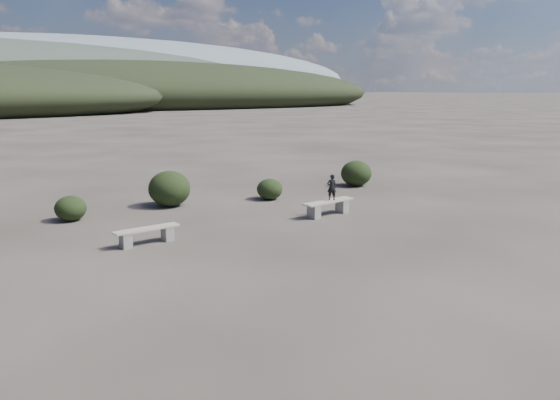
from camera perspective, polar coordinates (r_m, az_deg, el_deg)
ground at (r=12.36m, az=10.50°, el=-7.53°), size 1200.00×1200.00×0.00m
bench_left at (r=14.71m, az=-13.73°, el=-3.50°), size 1.78×0.50×0.44m
bench_right at (r=17.59m, az=5.07°, el=-0.68°), size 1.98×0.65×0.49m
seated_person at (r=17.57m, az=5.43°, el=1.34°), size 0.36×0.31×0.84m
shrub_a at (r=18.00m, az=-21.05°, el=-0.82°), size 0.95×0.95×0.78m
shrub_b at (r=19.26m, az=-11.48°, el=1.18°), size 1.44×1.44×1.24m
shrub_c at (r=20.09m, az=-1.09°, el=1.14°), size 0.96×0.96×0.76m
shrub_e at (r=23.09m, az=7.97°, el=2.78°), size 1.29×1.29×1.07m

